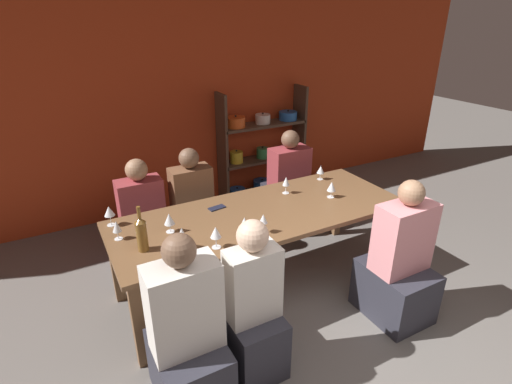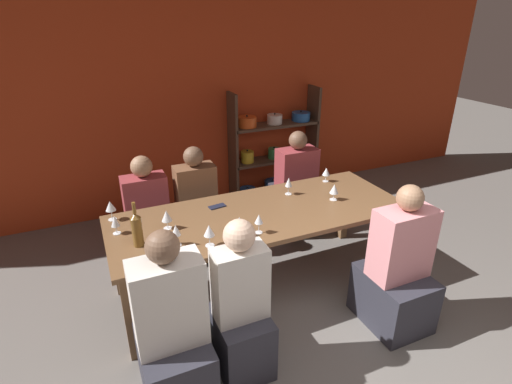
{
  "view_description": "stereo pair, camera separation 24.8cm",
  "coord_description": "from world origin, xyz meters",
  "px_view_note": "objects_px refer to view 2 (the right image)",
  "views": [
    {
      "loc": [
        -1.65,
        -0.87,
        2.35
      ],
      "look_at": [
        -0.14,
        1.91,
        0.91
      ],
      "focal_mm": 28.0,
      "sensor_mm": 36.0,
      "label": 1
    },
    {
      "loc": [
        -1.42,
        -0.98,
        2.35
      ],
      "look_at": [
        -0.14,
        1.91,
        0.91
      ],
      "focal_mm": 28.0,
      "sensor_mm": 36.0,
      "label": 2
    }
  ],
  "objects_px": {
    "shelf_unit": "(274,152)",
    "wine_glass_red_b": "(167,216)",
    "wine_glass_white_a": "(115,222)",
    "person_far_a": "(296,194)",
    "wine_glass_empty_b": "(209,231)",
    "person_near_b": "(396,276)",
    "dining_table": "(261,220)",
    "wine_glass_empty_c": "(326,172)",
    "cell_phone": "(217,206)",
    "wine_glass_red_d": "(176,231)",
    "person_far_b": "(197,216)",
    "person_near_c": "(241,317)",
    "wine_glass_red_a": "(239,223)",
    "wine_glass_red_e": "(110,206)",
    "wine_glass_red_c": "(289,183)",
    "person_near_a": "(173,339)",
    "wine_bottle_green": "(137,229)",
    "wine_glass_white_b": "(259,220)",
    "wine_glass_empty_a": "(334,189)",
    "person_far_c": "(149,223)"
  },
  "relations": [
    {
      "from": "wine_glass_red_a",
      "to": "wine_glass_red_e",
      "type": "distance_m",
      "value": 1.1
    },
    {
      "from": "wine_bottle_green",
      "to": "wine_glass_empty_a",
      "type": "distance_m",
      "value": 1.77
    },
    {
      "from": "wine_glass_white_a",
      "to": "wine_glass_white_b",
      "type": "bearing_deg",
      "value": -23.38
    },
    {
      "from": "wine_glass_empty_a",
      "to": "wine_glass_red_d",
      "type": "relative_size",
      "value": 0.9
    },
    {
      "from": "wine_glass_red_d",
      "to": "wine_glass_empty_a",
      "type": "bearing_deg",
      "value": 7.11
    },
    {
      "from": "wine_glass_red_b",
      "to": "person_near_a",
      "type": "relative_size",
      "value": 0.13
    },
    {
      "from": "wine_glass_red_d",
      "to": "person_far_a",
      "type": "bearing_deg",
      "value": 33.68
    },
    {
      "from": "wine_glass_red_d",
      "to": "wine_glass_empty_b",
      "type": "bearing_deg",
      "value": -25.58
    },
    {
      "from": "wine_glass_white_a",
      "to": "person_near_c",
      "type": "distance_m",
      "value": 1.22
    },
    {
      "from": "wine_glass_red_b",
      "to": "person_near_c",
      "type": "xyz_separation_m",
      "value": [
        0.28,
        -0.86,
        -0.42
      ]
    },
    {
      "from": "wine_glass_red_b",
      "to": "cell_phone",
      "type": "relative_size",
      "value": 1.02
    },
    {
      "from": "wine_glass_red_d",
      "to": "person_near_b",
      "type": "bearing_deg",
      "value": -22.11
    },
    {
      "from": "person_near_b",
      "to": "wine_glass_red_c",
      "type": "bearing_deg",
      "value": 109.31
    },
    {
      "from": "cell_phone",
      "to": "person_near_b",
      "type": "height_order",
      "value": "person_near_b"
    },
    {
      "from": "wine_glass_red_d",
      "to": "person_near_b",
      "type": "height_order",
      "value": "person_near_b"
    },
    {
      "from": "dining_table",
      "to": "wine_glass_empty_c",
      "type": "distance_m",
      "value": 0.98
    },
    {
      "from": "dining_table",
      "to": "wine_glass_red_b",
      "type": "xyz_separation_m",
      "value": [
        -0.8,
        0.04,
        0.19
      ]
    },
    {
      "from": "person_far_a",
      "to": "person_far_c",
      "type": "xyz_separation_m",
      "value": [
        -1.68,
        0.01,
        -0.02
      ]
    },
    {
      "from": "wine_glass_red_a",
      "to": "person_far_c",
      "type": "distance_m",
      "value": 1.36
    },
    {
      "from": "person_near_b",
      "to": "person_far_b",
      "type": "height_order",
      "value": "person_near_b"
    },
    {
      "from": "dining_table",
      "to": "wine_glass_red_d",
      "type": "distance_m",
      "value": 0.85
    },
    {
      "from": "wine_glass_empty_b",
      "to": "person_far_a",
      "type": "height_order",
      "value": "person_far_a"
    },
    {
      "from": "shelf_unit",
      "to": "wine_glass_white_a",
      "type": "relative_size",
      "value": 9.24
    },
    {
      "from": "wine_glass_white_a",
      "to": "wine_glass_empty_c",
      "type": "xyz_separation_m",
      "value": [
        2.07,
        0.23,
        -0.0
      ]
    },
    {
      "from": "wine_glass_red_b",
      "to": "wine_glass_red_e",
      "type": "relative_size",
      "value": 0.94
    },
    {
      "from": "cell_phone",
      "to": "person_near_a",
      "type": "distance_m",
      "value": 1.31
    },
    {
      "from": "wine_glass_white_a",
      "to": "person_far_a",
      "type": "relative_size",
      "value": 0.13
    },
    {
      "from": "person_near_b",
      "to": "shelf_unit",
      "type": "bearing_deg",
      "value": 84.76
    },
    {
      "from": "wine_glass_empty_a",
      "to": "wine_glass_red_e",
      "type": "relative_size",
      "value": 0.91
    },
    {
      "from": "wine_glass_red_a",
      "to": "wine_glass_empty_b",
      "type": "relative_size",
      "value": 0.98
    },
    {
      "from": "wine_glass_white_a",
      "to": "wine_bottle_green",
      "type": "bearing_deg",
      "value": -62.14
    },
    {
      "from": "wine_glass_white_a",
      "to": "wine_glass_red_c",
      "type": "height_order",
      "value": "wine_glass_red_c"
    },
    {
      "from": "wine_glass_empty_b",
      "to": "wine_glass_red_d",
      "type": "relative_size",
      "value": 1.01
    },
    {
      "from": "cell_phone",
      "to": "wine_bottle_green",
      "type": "bearing_deg",
      "value": -153.44
    },
    {
      "from": "dining_table",
      "to": "wine_bottle_green",
      "type": "relative_size",
      "value": 7.27
    },
    {
      "from": "wine_glass_red_e",
      "to": "wine_glass_white_b",
      "type": "bearing_deg",
      "value": -33.97
    },
    {
      "from": "wine_glass_white_b",
      "to": "wine_glass_red_d",
      "type": "bearing_deg",
      "value": 172.79
    },
    {
      "from": "dining_table",
      "to": "person_far_a",
      "type": "height_order",
      "value": "person_far_a"
    },
    {
      "from": "wine_glass_red_c",
      "to": "person_far_a",
      "type": "bearing_deg",
      "value": 54.45
    },
    {
      "from": "wine_glass_red_c",
      "to": "person_near_c",
      "type": "bearing_deg",
      "value": -131.23
    },
    {
      "from": "wine_glass_red_a",
      "to": "wine_glass_empty_b",
      "type": "xyz_separation_m",
      "value": [
        -0.25,
        -0.04,
        0.01
      ]
    },
    {
      "from": "wine_bottle_green",
      "to": "person_far_c",
      "type": "bearing_deg",
      "value": 78.04
    },
    {
      "from": "wine_glass_empty_a",
      "to": "person_far_b",
      "type": "bearing_deg",
      "value": 142.52
    },
    {
      "from": "wine_glass_red_d",
      "to": "person_far_b",
      "type": "relative_size",
      "value": 0.15
    },
    {
      "from": "shelf_unit",
      "to": "dining_table",
      "type": "relative_size",
      "value": 0.56
    },
    {
      "from": "wine_glass_empty_b",
      "to": "person_far_b",
      "type": "distance_m",
      "value": 1.23
    },
    {
      "from": "shelf_unit",
      "to": "wine_glass_red_b",
      "type": "distance_m",
      "value": 2.56
    },
    {
      "from": "wine_glass_empty_b",
      "to": "person_near_b",
      "type": "distance_m",
      "value": 1.52
    },
    {
      "from": "wine_glass_white_a",
      "to": "person_near_a",
      "type": "height_order",
      "value": "person_near_a"
    },
    {
      "from": "wine_glass_red_c",
      "to": "person_near_b",
      "type": "distance_m",
      "value": 1.25
    }
  ]
}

